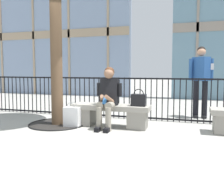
% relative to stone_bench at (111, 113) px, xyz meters
% --- Properties ---
extents(ground_plane, '(60.00, 60.00, 0.00)m').
position_rel_stone_bench_xyz_m(ground_plane, '(0.00, 0.00, -0.27)').
color(ground_plane, '#9E9B93').
extents(stone_bench, '(1.60, 0.44, 0.45)m').
position_rel_stone_bench_xyz_m(stone_bench, '(0.00, 0.00, 0.00)').
color(stone_bench, gray).
rests_on(stone_bench, ground).
extents(seated_person_with_phone, '(0.52, 0.66, 1.21)m').
position_rel_stone_bench_xyz_m(seated_person_with_phone, '(-0.01, -0.13, 0.38)').
color(seated_person_with_phone, gray).
rests_on(seated_person_with_phone, ground).
extents(handbag_on_bench, '(0.28, 0.19, 0.34)m').
position_rel_stone_bench_xyz_m(handbag_on_bench, '(0.58, -0.01, 0.30)').
color(handbag_on_bench, black).
rests_on(handbag_on_bench, stone_bench).
extents(shopping_bag, '(0.33, 0.17, 0.50)m').
position_rel_stone_bench_xyz_m(shopping_bag, '(-0.73, -0.27, -0.06)').
color(shopping_bag, white).
rests_on(shopping_bag, ground).
extents(bystander_at_railing, '(0.55, 0.42, 1.71)m').
position_rel_stone_bench_xyz_m(bystander_at_railing, '(1.79, 1.50, 0.73)').
color(bystander_at_railing, black).
rests_on(bystander_at_railing, ground).
extents(plaza_railing, '(9.28, 0.04, 0.98)m').
position_rel_stone_bench_xyz_m(plaza_railing, '(0.00, 0.85, 0.22)').
color(plaza_railing, black).
rests_on(plaza_railing, ground).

